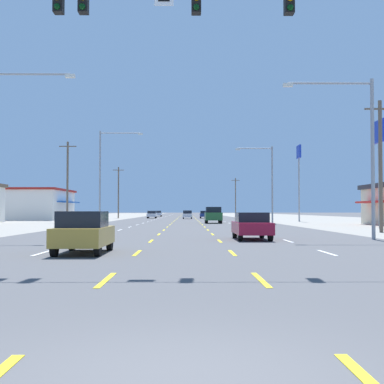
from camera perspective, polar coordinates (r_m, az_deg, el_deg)
name	(u,v)px	position (r m, az deg, el deg)	size (l,w,h in m)	color
ground_plane	(186,222)	(71.02, -0.62, -3.25)	(572.00, 572.00, 0.00)	#4C4C4F
lot_apron_left	(1,222)	(75.23, -19.86, -3.06)	(28.00, 440.00, 0.01)	gray
lot_apron_right	(370,222)	(75.18, 18.63, -3.08)	(28.00, 440.00, 0.01)	gray
lane_markings	(186,218)	(109.51, -0.60, -2.80)	(10.64, 227.60, 0.01)	white
signal_span_wire	(179,68)	(16.87, -1.44, 13.20)	(27.29, 0.53, 9.80)	brown
hatchback_inner_left_nearest	(84,232)	(19.77, -11.60, -4.24)	(1.72, 3.90, 1.54)	#B28C33
sedan_inner_right_near	(252,226)	(28.67, 6.44, -3.61)	(1.80, 4.50, 1.46)	maroon
suv_inner_right_mid	(213,215)	(64.33, 2.30, -2.47)	(1.98, 4.90, 1.98)	#235B2D
hatchback_center_turn_midfar	(187,215)	(97.14, -0.50, -2.45)	(1.72, 3.90, 1.54)	silver
sedan_inner_right_far	(204,214)	(103.46, 1.36, -2.44)	(1.80, 4.50, 1.46)	navy
sedan_far_left_farther	(152,214)	(104.56, -4.34, -2.43)	(1.80, 4.50, 1.46)	silver
sedan_far_left_farthest	(158,214)	(132.11, -3.68, -2.33)	(1.80, 4.50, 1.46)	silver
storefront_left_row_2	(27,204)	(91.92, -17.41, -1.28)	(14.41, 15.93, 5.08)	silver
pole_sign_right_row_1	(379,144)	(47.64, 19.53, 4.89)	(0.24, 2.55, 9.21)	gray
pole_sign_right_row_2	(299,164)	(75.26, 11.45, 2.98)	(0.24, 2.09, 10.64)	gray
streetlight_left_row_0	(6,140)	(30.29, -19.46, 5.33)	(4.26, 0.26, 9.19)	gray
streetlight_right_row_0	(362,143)	(30.17, 17.82, 5.02)	(4.95, 0.26, 8.73)	gray
streetlight_left_row_1	(104,169)	(63.01, -9.42, 2.41)	(5.10, 0.26, 10.94)	gray
streetlight_right_row_1	(268,178)	(62.93, 8.21, 1.49)	(4.43, 0.26, 9.13)	gray
utility_pole_right_row_0	(381,164)	(39.86, 19.67, 2.91)	(2.20, 0.26, 9.40)	brown
utility_pole_left_row_1	(67,181)	(69.48, -13.28, 1.21)	(2.20, 0.26, 10.38)	brown
utility_pole_left_row_2	(118,192)	(105.38, -7.94, 0.04)	(2.20, 0.26, 10.13)	brown
utility_pole_right_row_3	(236,196)	(140.26, 4.72, -0.47)	(2.20, 0.26, 10.12)	brown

